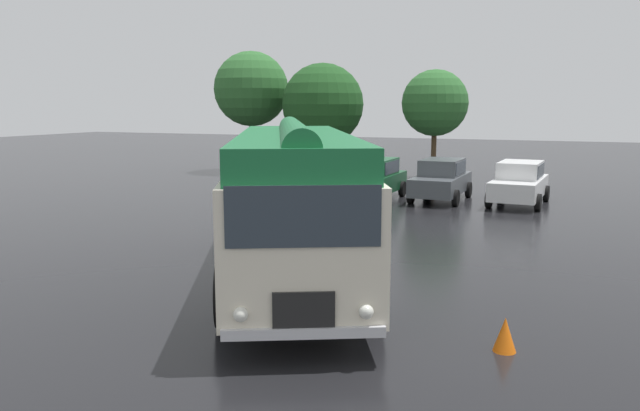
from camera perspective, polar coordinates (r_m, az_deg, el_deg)
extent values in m
plane|color=black|center=(14.00, 0.06, -6.64)|extent=(120.00, 120.00, 0.00)
cube|color=silver|center=(13.77, -2.37, -0.10)|extent=(6.65, 10.08, 2.10)
cube|color=#196B38|center=(13.62, -2.41, 5.44)|extent=(6.38, 9.81, 0.56)
cylinder|color=#196B38|center=(13.60, -2.41, 6.53)|extent=(4.72, 8.79, 0.60)
cube|color=#2D3842|center=(14.07, 2.74, 2.45)|extent=(3.56, 7.20, 0.84)
cube|color=#2D3842|center=(14.01, -7.60, 2.35)|extent=(3.56, 7.20, 0.84)
cube|color=#196B38|center=(14.05, 2.76, 0.21)|extent=(3.64, 7.38, 0.12)
cube|color=#196B38|center=(13.98, -7.57, 0.10)|extent=(3.64, 7.38, 0.12)
cube|color=#2D3842|center=(8.71, -1.54, -1.02)|extent=(1.99, 1.00, 0.88)
cube|color=black|center=(9.05, -1.50, -9.60)|extent=(0.83, 0.45, 0.56)
cube|color=silver|center=(9.14, -1.49, -11.60)|extent=(2.18, 1.14, 0.16)
sphere|color=white|center=(9.13, 4.24, -9.66)|extent=(0.22, 0.22, 0.22)
sphere|color=white|center=(9.06, -7.28, -9.85)|extent=(0.22, 0.22, 0.22)
cylinder|color=black|center=(11.10, 4.88, -7.96)|extent=(0.74, 1.11, 1.10)
cylinder|color=#196B38|center=(11.10, 4.88, -7.96)|extent=(0.46, 0.49, 0.39)
cylinder|color=black|center=(11.02, -8.75, -8.16)|extent=(0.74, 1.11, 1.10)
cylinder|color=#196B38|center=(11.02, -8.75, -8.16)|extent=(0.46, 0.49, 0.39)
cylinder|color=black|center=(16.88, 1.81, -1.99)|extent=(0.74, 1.11, 1.10)
cylinder|color=#196B38|center=(16.88, 1.81, -1.99)|extent=(0.46, 0.49, 0.39)
cylinder|color=black|center=(16.83, -7.04, -2.09)|extent=(0.74, 1.11, 1.10)
cylinder|color=#196B38|center=(16.83, -7.04, -2.09)|extent=(0.46, 0.49, 0.39)
cube|color=#144C28|center=(25.57, 4.87, 2.06)|extent=(1.76, 4.22, 0.70)
cube|color=#144C28|center=(25.64, 5.00, 3.58)|extent=(1.52, 2.20, 0.64)
cube|color=#2D3842|center=(25.42, 6.62, 3.51)|extent=(0.05, 1.93, 0.50)
cube|color=#2D3842|center=(25.88, 3.40, 3.65)|extent=(0.05, 1.93, 0.50)
cylinder|color=black|center=(24.12, 5.88, 0.78)|extent=(0.21, 0.64, 0.64)
cylinder|color=black|center=(24.69, 1.97, 1.01)|extent=(0.21, 0.64, 0.64)
cylinder|color=black|center=(26.60, 7.54, 1.52)|extent=(0.21, 0.64, 0.64)
cylinder|color=black|center=(27.12, 3.96, 1.73)|extent=(0.21, 0.64, 0.64)
cube|color=#4C5156|center=(25.70, 10.99, 1.96)|extent=(1.81, 4.24, 0.70)
cube|color=#4C5156|center=(25.77, 11.11, 3.47)|extent=(1.55, 2.22, 0.64)
cube|color=#2D3842|center=(25.61, 12.77, 3.38)|extent=(0.07, 1.93, 0.50)
cube|color=#2D3842|center=(25.94, 9.48, 3.56)|extent=(0.07, 1.93, 0.50)
cylinder|color=black|center=(24.30, 12.30, 0.68)|extent=(0.22, 0.64, 0.64)
cylinder|color=black|center=(24.70, 8.30, 0.93)|extent=(0.22, 0.64, 0.64)
cylinder|color=black|center=(26.83, 13.43, 1.42)|extent=(0.22, 0.64, 0.64)
cylinder|color=black|center=(27.20, 9.78, 1.64)|extent=(0.22, 0.64, 0.64)
cube|color=silver|center=(25.34, 17.73, 1.59)|extent=(1.97, 4.30, 0.70)
cube|color=silver|center=(25.41, 17.85, 3.13)|extent=(1.63, 2.28, 0.64)
cube|color=#2D3842|center=(25.31, 19.55, 3.02)|extent=(0.15, 1.93, 0.50)
cube|color=#2D3842|center=(25.53, 16.17, 3.23)|extent=(0.15, 1.93, 0.50)
cylinder|color=black|center=(23.99, 19.31, 0.26)|extent=(0.24, 0.65, 0.64)
cylinder|color=black|center=(24.25, 15.18, 0.55)|extent=(0.24, 0.65, 0.64)
cylinder|color=black|center=(26.56, 19.98, 1.04)|extent=(0.24, 0.65, 0.64)
cylinder|color=black|center=(26.79, 16.24, 1.29)|extent=(0.24, 0.65, 0.64)
cylinder|color=#4C3823|center=(36.36, -6.22, 5.56)|extent=(0.33, 0.33, 3.15)
sphere|color=#2D662D|center=(36.31, -6.30, 10.55)|extent=(4.24, 4.24, 4.24)
sphere|color=#2D662D|center=(36.50, -5.75, 10.36)|extent=(2.65, 2.65, 2.65)
cylinder|color=#4C3823|center=(33.96, 0.25, 4.59)|extent=(0.37, 0.37, 2.23)
sphere|color=#1E4C1E|center=(33.85, 0.25, 9.24)|extent=(4.38, 4.38, 4.38)
sphere|color=#1E4C1E|center=(33.79, -0.03, 9.20)|extent=(2.45, 2.45, 2.45)
cylinder|color=#4C3823|center=(32.96, 10.34, 4.68)|extent=(0.27, 0.27, 2.66)
sphere|color=#2D662D|center=(32.86, 10.47, 9.21)|extent=(3.40, 3.40, 3.40)
sphere|color=#2D662D|center=(33.01, 11.07, 9.86)|extent=(1.95, 1.95, 1.95)
cone|color=orange|center=(10.34, 16.55, -11.24)|extent=(0.36, 0.36, 0.55)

